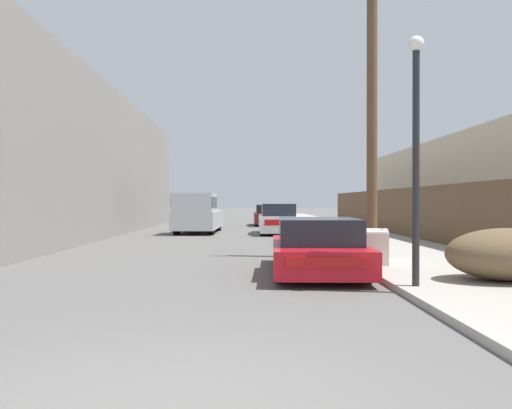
{
  "coord_description": "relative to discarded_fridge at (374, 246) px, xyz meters",
  "views": [
    {
      "loc": [
        0.65,
        -3.53,
        1.55
      ],
      "look_at": [
        0.93,
        11.51,
        1.46
      ],
      "focal_mm": 35.0,
      "sensor_mm": 36.0,
      "label": 1
    }
  ],
  "objects": [
    {
      "name": "building_right_house",
      "position": [
        9.14,
        13.52,
        1.8
      ],
      "size": [
        6.0,
        20.34,
        4.59
      ],
      "primitive_type": "cube",
      "color": "beige",
      "rests_on": "ground"
    },
    {
      "name": "brush_pile",
      "position": [
        1.69,
        -2.87,
        0.1
      ],
      "size": [
        2.23,
        1.56,
        0.95
      ],
      "color": "brown",
      "rests_on": "sidewalk_curb"
    },
    {
      "name": "utility_pole",
      "position": [
        0.4,
        1.79,
        3.86
      ],
      "size": [
        1.8,
        0.29,
        8.23
      ],
      "color": "brown",
      "rests_on": "sidewalk_curb"
    },
    {
      "name": "car_parked_mid",
      "position": [
        -1.54,
        11.95,
        0.17
      ],
      "size": [
        1.82,
        4.17,
        1.44
      ],
      "rotation": [
        0.0,
        0.0,
        -0.01
      ],
      "color": "silver",
      "rests_on": "ground"
    },
    {
      "name": "sidewalk_curb",
      "position": [
        1.61,
        15.22,
        -0.44
      ],
      "size": [
        4.2,
        63.0,
        0.12
      ],
      "primitive_type": "cube",
      "color": "#9E998E",
      "rests_on": "ground"
    },
    {
      "name": "parked_sports_car_red",
      "position": [
        -1.52,
        -1.08,
        0.05
      ],
      "size": [
        2.11,
        4.5,
        1.2
      ],
      "rotation": [
        0.0,
        0.0,
        -0.05
      ],
      "color": "red",
      "rests_on": "ground"
    },
    {
      "name": "car_parked_far",
      "position": [
        -1.61,
        20.33,
        0.13
      ],
      "size": [
        1.91,
        4.25,
        1.34
      ],
      "rotation": [
        0.0,
        0.0,
        0.0
      ],
      "color": "#5B1E19",
      "rests_on": "ground"
    },
    {
      "name": "wooden_fence",
      "position": [
        3.56,
        8.79,
        0.62
      ],
      "size": [
        0.08,
        30.36,
        2.0
      ],
      "primitive_type": "cube",
      "color": "brown",
      "rests_on": "sidewalk_curb"
    },
    {
      "name": "discarded_fridge",
      "position": [
        0.0,
        0.0,
        0.0
      ],
      "size": [
        1.04,
        1.67,
        0.78
      ],
      "rotation": [
        0.0,
        0.0,
        -0.26
      ],
      "color": "silver",
      "rests_on": "sidewalk_curb"
    },
    {
      "name": "building_left_block",
      "position": [
        -12.31,
        12.21,
        2.77
      ],
      "size": [
        7.0,
        26.9,
        6.53
      ],
      "primitive_type": "cube",
      "color": "gray",
      "rests_on": "ground"
    },
    {
      "name": "pickup_truck",
      "position": [
        -5.45,
        12.6,
        0.46
      ],
      "size": [
        2.16,
        5.31,
        1.93
      ],
      "rotation": [
        0.0,
        0.0,
        3.1
      ],
      "color": "silver",
      "rests_on": "ground"
    },
    {
      "name": "street_lamp",
      "position": [
        -0.17,
        -3.41,
        2.11
      ],
      "size": [
        0.26,
        0.26,
        4.24
      ],
      "color": "#232326",
      "rests_on": "sidewalk_curb"
    }
  ]
}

